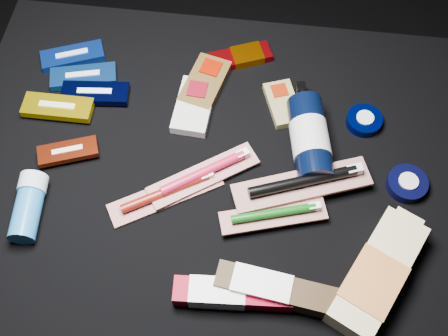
# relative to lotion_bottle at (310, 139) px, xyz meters

# --- Properties ---
(ground) EXTENTS (3.00, 3.00, 0.00)m
(ground) POSITION_rel_lotion_bottle_xyz_m (-0.16, -0.08, -0.43)
(ground) COLOR black
(ground) RESTS_ON ground
(cloth_table) EXTENTS (0.98, 0.78, 0.40)m
(cloth_table) POSITION_rel_lotion_bottle_xyz_m (-0.16, -0.08, -0.23)
(cloth_table) COLOR black
(cloth_table) RESTS_ON ground
(luna_bar_0) EXTENTS (0.14, 0.09, 0.02)m
(luna_bar_0) POSITION_rel_lotion_bottle_xyz_m (-0.49, 0.16, -0.03)
(luna_bar_0) COLOR #0D309D
(luna_bar_0) RESTS_ON cloth_table
(luna_bar_1) EXTENTS (0.14, 0.08, 0.02)m
(luna_bar_1) POSITION_rel_lotion_bottle_xyz_m (-0.46, 0.11, -0.02)
(luna_bar_1) COLOR #134597
(luna_bar_1) RESTS_ON cloth_table
(luna_bar_2) EXTENTS (0.13, 0.06, 0.02)m
(luna_bar_2) POSITION_rel_lotion_bottle_xyz_m (-0.42, 0.07, -0.02)
(luna_bar_2) COLOR black
(luna_bar_2) RESTS_ON cloth_table
(luna_bar_3) EXTENTS (0.13, 0.05, 0.02)m
(luna_bar_3) POSITION_rel_lotion_bottle_xyz_m (-0.48, 0.02, -0.02)
(luna_bar_3) COLOR #DEBB06
(luna_bar_3) RESTS_ON cloth_table
(luna_bar_4) EXTENTS (0.12, 0.08, 0.01)m
(luna_bar_4) POSITION_rel_lotion_bottle_xyz_m (-0.44, -0.07, -0.02)
(luna_bar_4) COLOR maroon
(luna_bar_4) RESTS_ON cloth_table
(clif_bar_0) EXTENTS (0.10, 0.14, 0.02)m
(clif_bar_0) POSITION_rel_lotion_bottle_xyz_m (-0.21, 0.13, -0.02)
(clif_bar_0) COLOR #4E3615
(clif_bar_0) RESTS_ON cloth_table
(clif_bar_1) EXTENTS (0.08, 0.13, 0.02)m
(clif_bar_1) POSITION_rel_lotion_bottle_xyz_m (-0.22, 0.07, -0.02)
(clif_bar_1) COLOR beige
(clif_bar_1) RESTS_ON cloth_table
(clif_bar_2) EXTENTS (0.09, 0.11, 0.02)m
(clif_bar_2) POSITION_rel_lotion_bottle_xyz_m (-0.06, 0.09, -0.03)
(clif_bar_2) COLOR olive
(clif_bar_2) RESTS_ON cloth_table
(power_bar) EXTENTS (0.15, 0.10, 0.02)m
(power_bar) POSITION_rel_lotion_bottle_xyz_m (-0.15, 0.20, -0.03)
(power_bar) COLOR #840408
(power_bar) RESTS_ON cloth_table
(lotion_bottle) EXTENTS (0.10, 0.22, 0.07)m
(lotion_bottle) POSITION_rel_lotion_bottle_xyz_m (0.00, 0.00, 0.00)
(lotion_bottle) COLOR black
(lotion_bottle) RESTS_ON cloth_table
(cream_tin_upper) EXTENTS (0.07, 0.07, 0.02)m
(cream_tin_upper) POSITION_rel_lotion_bottle_xyz_m (0.10, 0.07, -0.02)
(cream_tin_upper) COLOR black
(cream_tin_upper) RESTS_ON cloth_table
(cream_tin_lower) EXTENTS (0.07, 0.07, 0.02)m
(cream_tin_lower) POSITION_rel_lotion_bottle_xyz_m (0.18, -0.06, -0.02)
(cream_tin_lower) COLOR black
(cream_tin_lower) RESTS_ON cloth_table
(bodywash_bottle) EXTENTS (0.17, 0.24, 0.05)m
(bodywash_bottle) POSITION_rel_lotion_bottle_xyz_m (0.12, -0.24, -0.01)
(bodywash_bottle) COLOR beige
(bodywash_bottle) RESTS_ON cloth_table
(deodorant_stick) EXTENTS (0.06, 0.12, 0.05)m
(deodorant_stick) POSITION_rel_lotion_bottle_xyz_m (-0.48, -0.19, -0.01)
(deodorant_stick) COLOR #216CAD
(deodorant_stick) RESTS_ON cloth_table
(toothbrush_pack_0) EXTENTS (0.20, 0.15, 0.02)m
(toothbrush_pack_0) POSITION_rel_lotion_bottle_xyz_m (-0.25, -0.13, -0.03)
(toothbrush_pack_0) COLOR beige
(toothbrush_pack_0) RESTS_ON cloth_table
(toothbrush_pack_1) EXTENTS (0.20, 0.16, 0.02)m
(toothbrush_pack_1) POSITION_rel_lotion_bottle_xyz_m (-0.18, -0.09, -0.02)
(toothbrush_pack_1) COLOR beige
(toothbrush_pack_1) RESTS_ON cloth_table
(toothbrush_pack_2) EXTENTS (0.19, 0.09, 0.02)m
(toothbrush_pack_2) POSITION_rel_lotion_bottle_xyz_m (-0.05, -0.15, -0.01)
(toothbrush_pack_2) COLOR #A6A09A
(toothbrush_pack_2) RESTS_ON cloth_table
(toothbrush_pack_3) EXTENTS (0.25, 0.14, 0.03)m
(toothbrush_pack_3) POSITION_rel_lotion_bottle_xyz_m (-0.01, -0.09, -0.00)
(toothbrush_pack_3) COLOR #A59F99
(toothbrush_pack_3) RESTS_ON cloth_table
(toothpaste_carton_red) EXTENTS (0.19, 0.05, 0.04)m
(toothpaste_carton_red) POSITION_rel_lotion_bottle_xyz_m (-0.12, -0.30, -0.02)
(toothpaste_carton_red) COLOR maroon
(toothpaste_carton_red) RESTS_ON cloth_table
(toothpaste_carton_green) EXTENTS (0.20, 0.07, 0.04)m
(toothpaste_carton_green) POSITION_rel_lotion_bottle_xyz_m (-0.05, -0.29, -0.01)
(toothpaste_carton_green) COLOR #30200F
(toothpaste_carton_green) RESTS_ON cloth_table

